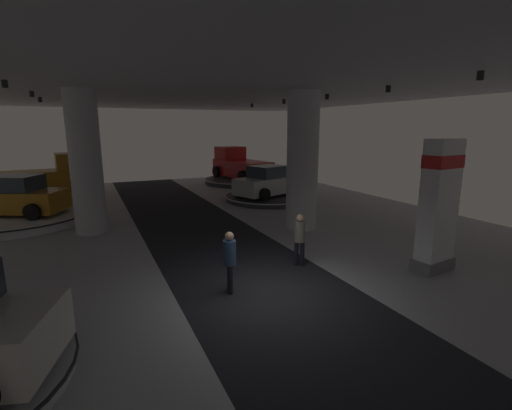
# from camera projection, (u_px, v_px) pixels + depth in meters

# --- Properties ---
(ground) EXTENTS (24.00, 44.00, 0.06)m
(ground) POSITION_uv_depth(u_px,v_px,m) (269.00, 295.00, 9.20)
(ground) COLOR #B2B2B7
(ceiling_with_spotlights) EXTENTS (24.00, 44.00, 0.39)m
(ceiling_with_spotlights) POSITION_uv_depth(u_px,v_px,m) (271.00, 60.00, 8.05)
(ceiling_with_spotlights) COLOR silver
(column_left) EXTENTS (1.18, 1.18, 5.50)m
(column_left) POSITION_uv_depth(u_px,v_px,m) (86.00, 163.00, 14.08)
(column_left) COLOR silver
(column_left) RESTS_ON ground
(column_right) EXTENTS (1.27, 1.27, 5.50)m
(column_right) POSITION_uv_depth(u_px,v_px,m) (302.00, 161.00, 14.76)
(column_right) COLOR silver
(column_right) RESTS_ON ground
(brand_sign_pylon) EXTENTS (1.34, 0.80, 3.80)m
(brand_sign_pylon) POSITION_uv_depth(u_px,v_px,m) (439.00, 204.00, 10.34)
(brand_sign_pylon) COLOR slate
(brand_sign_pylon) RESTS_ON ground
(display_platform_deep_right) EXTENTS (5.68, 5.68, 0.34)m
(display_platform_deep_right) POSITION_uv_depth(u_px,v_px,m) (242.00, 180.00, 27.65)
(display_platform_deep_right) COLOR #333338
(display_platform_deep_right) RESTS_ON ground
(pickup_truck_deep_right) EXTENTS (3.38, 5.58, 2.30)m
(pickup_truck_deep_right) POSITION_uv_depth(u_px,v_px,m) (240.00, 166.00, 27.69)
(pickup_truck_deep_right) COLOR red
(pickup_truck_deep_right) RESTS_ON display_platform_deep_right
(display_platform_deep_left) EXTENTS (5.68, 5.68, 0.30)m
(display_platform_deep_left) POSITION_uv_depth(u_px,v_px,m) (43.00, 196.00, 21.44)
(display_platform_deep_left) COLOR silver
(display_platform_deep_left) RESTS_ON ground
(pickup_truck_deep_left) EXTENTS (5.49, 3.11, 2.30)m
(pickup_truck_deep_left) POSITION_uv_depth(u_px,v_px,m) (47.00, 177.00, 21.38)
(pickup_truck_deep_left) COLOR #B77519
(pickup_truck_deep_left) RESTS_ON display_platform_deep_left
(display_platform_far_right) EXTENTS (5.12, 5.12, 0.28)m
(display_platform_far_right) POSITION_uv_depth(u_px,v_px,m) (269.00, 197.00, 21.14)
(display_platform_far_right) COLOR #333338
(display_platform_far_right) RESTS_ON ground
(display_car_far_right) EXTENTS (4.56, 3.28, 1.71)m
(display_car_far_right) POSITION_uv_depth(u_px,v_px,m) (269.00, 182.00, 20.93)
(display_car_far_right) COLOR silver
(display_car_far_right) RESTS_ON display_platform_far_right
(display_platform_far_left) EXTENTS (6.03, 6.03, 0.37)m
(display_platform_far_left) POSITION_uv_depth(u_px,v_px,m) (16.00, 218.00, 16.08)
(display_platform_far_left) COLOR silver
(display_platform_far_left) RESTS_ON ground
(display_car_far_left) EXTENTS (4.56, 3.55, 1.71)m
(display_car_far_left) POSITION_uv_depth(u_px,v_px,m) (13.00, 197.00, 15.88)
(display_car_far_left) COLOR #B77519
(display_car_far_left) RESTS_ON display_platform_far_left
(visitor_walking_near) EXTENTS (0.32, 0.32, 1.59)m
(visitor_walking_near) POSITION_uv_depth(u_px,v_px,m) (300.00, 237.00, 10.92)
(visitor_walking_near) COLOR black
(visitor_walking_near) RESTS_ON ground
(visitor_walking_far) EXTENTS (0.32, 0.32, 1.59)m
(visitor_walking_far) POSITION_uv_depth(u_px,v_px,m) (230.00, 258.00, 9.09)
(visitor_walking_far) COLOR black
(visitor_walking_far) RESTS_ON ground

